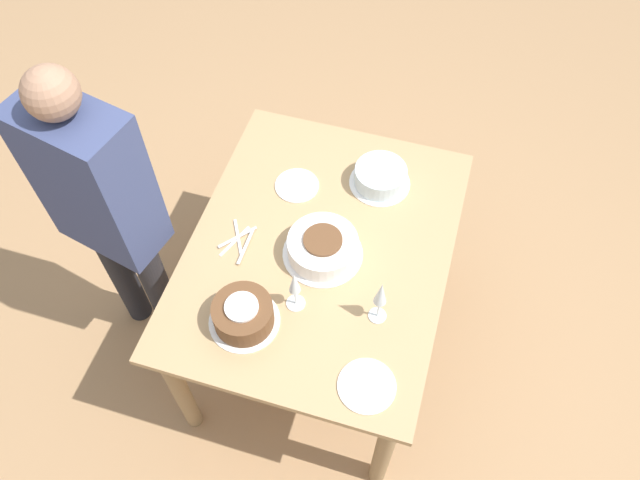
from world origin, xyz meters
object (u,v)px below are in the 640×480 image
(cake_back_decorated, at_px, (380,177))
(wine_glass_near, at_px, (295,285))
(person_cutting, at_px, (103,204))
(wine_glass_far, at_px, (381,295))
(cake_center_white, at_px, (323,247))
(cake_front_chocolate, at_px, (243,314))

(cake_back_decorated, bearing_deg, wine_glass_near, -14.12)
(cake_back_decorated, height_order, person_cutting, person_cutting)
(wine_glass_far, bearing_deg, wine_glass_near, -83.12)
(person_cutting, bearing_deg, wine_glass_near, 4.93)
(cake_center_white, xyz_separation_m, wine_glass_far, (0.20, 0.26, 0.11))
(cake_center_white, relative_size, cake_front_chocolate, 1.20)
(cake_front_chocolate, distance_m, wine_glass_far, 0.49)
(wine_glass_far, bearing_deg, cake_front_chocolate, -70.89)
(cake_center_white, relative_size, cake_back_decorated, 1.22)
(cake_back_decorated, relative_size, person_cutting, 0.16)
(wine_glass_far, xyz_separation_m, person_cutting, (-0.07, -1.07, 0.02))
(wine_glass_near, xyz_separation_m, wine_glass_far, (-0.04, 0.30, 0.02))
(cake_front_chocolate, relative_size, person_cutting, 0.16)
(wine_glass_near, height_order, wine_glass_far, wine_glass_far)
(cake_center_white, bearing_deg, cake_front_chocolate, -27.73)
(wine_glass_near, distance_m, person_cutting, 0.78)
(cake_back_decorated, bearing_deg, cake_center_white, -17.61)
(cake_center_white, xyz_separation_m, cake_front_chocolate, (0.35, -0.19, 0.01))
(cake_back_decorated, distance_m, wine_glass_far, 0.62)
(cake_back_decorated, xyz_separation_m, person_cutting, (0.53, -0.94, 0.13))
(cake_front_chocolate, bearing_deg, wine_glass_far, 109.11)
(cake_front_chocolate, xyz_separation_m, wine_glass_far, (-0.16, 0.45, 0.10))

